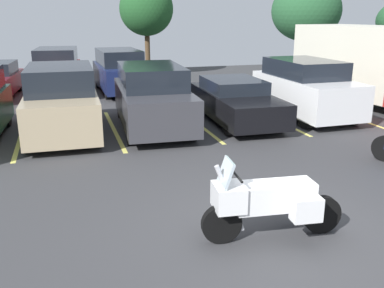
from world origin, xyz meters
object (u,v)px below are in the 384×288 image
at_px(car_far_red, 57,72).
at_px(car_black, 235,101).
at_px(car_white, 305,89).
at_px(box_truck, 375,64).
at_px(car_tan, 62,102).
at_px(motorcycle_touring, 268,201).
at_px(car_charcoal, 152,97).
at_px(car_far_navy, 120,71).

bearing_deg(car_far_red, car_black, -51.17).
bearing_deg(car_black, car_white, -1.50).
relative_size(car_black, box_truck, 0.67).
bearing_deg(car_tan, motorcycle_touring, -67.99).
bearing_deg(box_truck, motorcycle_touring, -135.73).
bearing_deg(car_far_red, car_tan, -89.02).
height_order(car_tan, car_white, car_tan).
bearing_deg(car_black, box_truck, 8.18).
distance_m(motorcycle_touring, car_charcoal, 7.25).
bearing_deg(car_far_red, box_truck, -27.54).
height_order(motorcycle_touring, car_far_navy, car_far_navy).
distance_m(car_tan, car_far_red, 6.92).
bearing_deg(motorcycle_touring, car_far_red, 102.13).
distance_m(car_black, car_white, 2.53).
distance_m(car_charcoal, car_far_red, 7.43).
relative_size(car_charcoal, car_far_red, 1.02).
xyz_separation_m(motorcycle_touring, box_truck, (8.39, 8.18, 0.93)).
bearing_deg(car_far_navy, car_far_red, 174.02).
bearing_deg(car_tan, car_far_navy, 69.19).
relative_size(motorcycle_touring, box_truck, 0.31).
distance_m(car_far_red, car_far_navy, 2.66).
height_order(car_white, car_far_red, car_far_red).
bearing_deg(box_truck, car_charcoal, -173.78).
bearing_deg(car_far_navy, car_black, -66.48).
height_order(car_far_navy, box_truck, box_truck).
relative_size(car_charcoal, car_white, 1.12).
distance_m(car_tan, car_white, 7.88).
bearing_deg(car_tan, box_truck, 4.82).
distance_m(car_black, car_far_red, 8.75).
xyz_separation_m(car_charcoal, car_far_navy, (-0.10, 6.63, -0.01)).
distance_m(car_tan, car_black, 5.38).
distance_m(motorcycle_touring, car_black, 7.73).
bearing_deg(car_charcoal, car_white, 0.29).
bearing_deg(car_far_red, car_far_navy, -5.98).
bearing_deg(car_black, car_far_navy, 113.52).
bearing_deg(car_tan, car_white, 0.25).
bearing_deg(box_truck, car_tan, -175.18).
height_order(car_tan, car_black, car_tan).
bearing_deg(box_truck, car_white, -165.00).
bearing_deg(car_charcoal, car_black, 1.93).
bearing_deg(car_far_navy, motorcycle_touring, -88.36).
xyz_separation_m(car_tan, car_far_navy, (2.52, 6.64, -0.03)).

